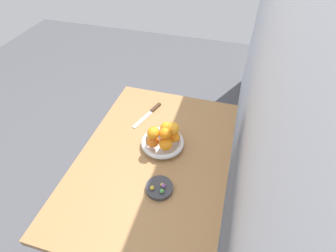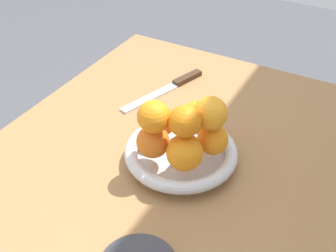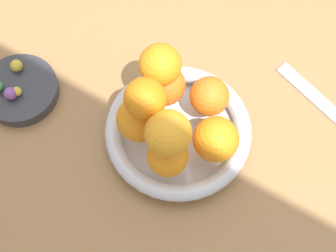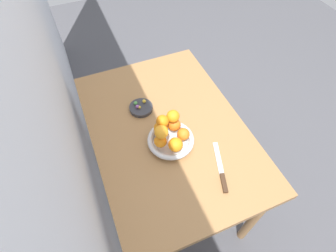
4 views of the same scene
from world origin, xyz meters
name	(u,v)px [view 2 (image 2 of 4)]	position (x,y,z in m)	size (l,w,h in m)	color
dining_table	(150,217)	(0.00, 0.00, 0.65)	(1.10, 0.76, 0.74)	#9E7042
fruit_bowl	(181,154)	(-0.09, 0.02, 0.76)	(0.23, 0.23, 0.04)	silver
orange_0	(213,140)	(-0.11, 0.08, 0.81)	(0.06, 0.06, 0.06)	orange
orange_1	(197,117)	(-0.15, 0.02, 0.81)	(0.07, 0.07, 0.07)	orange
orange_2	(162,121)	(-0.11, -0.03, 0.81)	(0.06, 0.06, 0.06)	orange
orange_3	(153,141)	(-0.05, -0.02, 0.81)	(0.06, 0.06, 0.06)	orange
orange_4	(185,153)	(-0.04, 0.05, 0.81)	(0.07, 0.07, 0.07)	orange
orange_5	(185,121)	(-0.05, 0.05, 0.88)	(0.06, 0.06, 0.06)	orange
orange_6	(210,113)	(-0.10, 0.07, 0.87)	(0.06, 0.06, 0.06)	orange
orange_7	(154,117)	(-0.04, -0.01, 0.87)	(0.06, 0.06, 0.06)	orange
knife	(170,87)	(-0.32, -0.13, 0.75)	(0.25, 0.10, 0.01)	#3F2819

